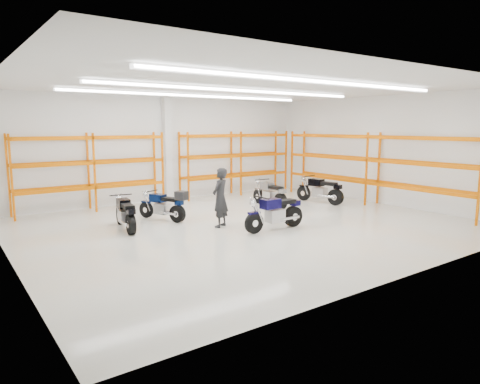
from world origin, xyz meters
TOP-DOWN VIEW (x-y plane):
  - ground at (0.00, 0.00)m, footprint 14.00×14.00m
  - room_shell at (0.00, 0.03)m, footprint 14.02×12.02m
  - motorcycle_main at (0.40, -1.06)m, footprint 2.26×0.75m
  - motorcycle_back_a at (-3.53, 1.67)m, footprint 0.74×2.14m
  - motorcycle_back_b at (-1.91, 2.16)m, footprint 1.08×2.02m
  - motorcycle_back_c at (2.72, 2.06)m, footprint 0.72×2.17m
  - motorcycle_back_d at (4.99, 1.43)m, footprint 0.76×2.28m
  - standing_man at (-0.87, 0.27)m, footprint 0.84×0.75m
  - structural_column at (0.00, 5.82)m, footprint 0.32×0.32m
  - pallet_racking_back_left at (-3.40, 5.48)m, footprint 5.67×0.87m
  - pallet_racking_back_right at (3.40, 5.48)m, footprint 5.67×0.87m
  - pallet_racking_side at (6.48, 0.00)m, footprint 0.87×9.07m

SIDE VIEW (x-z plane):
  - ground at x=0.00m, z-range 0.00..0.00m
  - motorcycle_back_a at x=-3.53m, z-range -0.03..1.02m
  - motorcycle_back_c at x=2.72m, z-range -0.03..1.03m
  - motorcycle_main at x=0.40m, z-range -0.04..1.08m
  - motorcycle_back_b at x=-1.91m, z-range -0.02..1.06m
  - motorcycle_back_d at x=4.99m, z-range -0.04..1.09m
  - standing_man at x=-0.87m, z-range 0.00..1.92m
  - pallet_racking_back_left at x=-3.40m, z-range 0.29..3.29m
  - pallet_racking_back_right at x=3.40m, z-range 0.29..3.29m
  - pallet_racking_side at x=6.48m, z-range 0.31..3.31m
  - structural_column at x=0.00m, z-range 0.00..4.50m
  - room_shell at x=0.00m, z-range 1.03..5.54m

